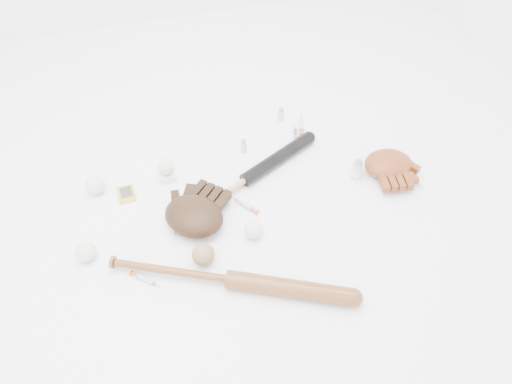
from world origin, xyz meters
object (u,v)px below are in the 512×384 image
object	(u,v)px
bat_wood	(229,279)
pedestal	(167,176)
glove_dark	(194,216)
bat_dark	(246,180)

from	to	relation	value
bat_wood	pedestal	size ratio (longest dim) A/B	13.92
bat_wood	glove_dark	xyz separation A→B (m)	(-0.06, 0.29, 0.02)
bat_dark	bat_wood	distance (m)	0.47
bat_dark	bat_wood	size ratio (longest dim) A/B	0.88
bat_dark	glove_dark	world-z (taller)	glove_dark
bat_dark	bat_wood	world-z (taller)	bat_wood
bat_dark	pedestal	bearing A→B (deg)	131.48
bat_wood	glove_dark	distance (m)	0.30
bat_wood	glove_dark	size ratio (longest dim) A/B	3.25
bat_wood	glove_dark	bearing A→B (deg)	127.61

